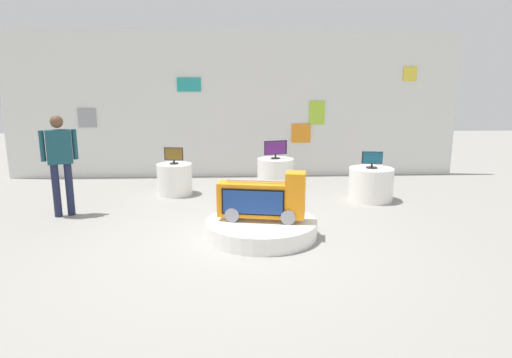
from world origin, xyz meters
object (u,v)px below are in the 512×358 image
(novelty_firetruck_tv, at_px, (263,200))
(display_pedestal_center_rear, at_px, (275,173))
(tv_on_center_rear, at_px, (276,149))
(display_pedestal_right_rear, at_px, (371,184))
(tv_on_right_rear, at_px, (372,160))
(shopper_browsing_near_truck, at_px, (60,158))
(main_display_pedestal, at_px, (261,228))
(tv_on_left_rear, at_px, (174,155))
(display_pedestal_left_rear, at_px, (175,179))

(novelty_firetruck_tv, height_order, display_pedestal_center_rear, novelty_firetruck_tv)
(tv_on_center_rear, relative_size, display_pedestal_right_rear, 0.60)
(display_pedestal_center_rear, relative_size, tv_on_right_rear, 2.04)
(display_pedestal_center_rear, xyz_separation_m, display_pedestal_right_rear, (1.69, -1.19, 0.00))
(tv_on_right_rear, bearing_deg, shopper_browsing_near_truck, -172.24)
(tv_on_center_rear, relative_size, shopper_browsing_near_truck, 0.30)
(main_display_pedestal, height_order, tv_on_center_rear, tv_on_center_rear)
(display_pedestal_right_rear, height_order, shopper_browsing_near_truck, shopper_browsing_near_truck)
(novelty_firetruck_tv, bearing_deg, tv_on_left_rear, 121.59)
(display_pedestal_left_rear, relative_size, tv_on_left_rear, 1.83)
(tv_on_left_rear, relative_size, display_pedestal_center_rear, 0.49)
(display_pedestal_left_rear, relative_size, tv_on_center_rear, 1.39)
(novelty_firetruck_tv, xyz_separation_m, tv_on_right_rear, (2.17, 1.92, 0.25))
(display_pedestal_center_rear, xyz_separation_m, tv_on_center_rear, (-0.00, -0.00, 0.52))
(main_display_pedestal, bearing_deg, tv_on_left_rear, 121.34)
(display_pedestal_left_rear, xyz_separation_m, display_pedestal_center_rear, (2.06, 0.54, 0.00))
(main_display_pedestal, xyz_separation_m, display_pedestal_left_rear, (-1.56, 2.57, 0.19))
(display_pedestal_left_rear, height_order, tv_on_right_rear, tv_on_right_rear)
(novelty_firetruck_tv, bearing_deg, tv_on_center_rear, 81.24)
(novelty_firetruck_tv, height_order, display_pedestal_left_rear, novelty_firetruck_tv)
(display_pedestal_center_rear, bearing_deg, novelty_firetruck_tv, -98.78)
(tv_on_center_rear, bearing_deg, display_pedestal_right_rear, -34.98)
(display_pedestal_center_rear, height_order, tv_on_center_rear, tv_on_center_rear)
(display_pedestal_left_rear, xyz_separation_m, display_pedestal_right_rear, (3.75, -0.65, 0.00))
(shopper_browsing_near_truck, bearing_deg, display_pedestal_center_rear, 27.49)
(display_pedestal_right_rear, relative_size, shopper_browsing_near_truck, 0.50)
(display_pedestal_left_rear, relative_size, tv_on_right_rear, 1.82)
(display_pedestal_left_rear, bearing_deg, display_pedestal_right_rear, -9.87)
(main_display_pedestal, distance_m, display_pedestal_left_rear, 3.01)
(tv_on_right_rear, bearing_deg, display_pedestal_right_rear, 100.13)
(novelty_firetruck_tv, bearing_deg, display_pedestal_center_rear, 81.22)
(main_display_pedestal, distance_m, novelty_firetruck_tv, 0.42)
(display_pedestal_center_rear, xyz_separation_m, shopper_browsing_near_truck, (-3.70, -1.93, 0.67))
(novelty_firetruck_tv, distance_m, tv_on_center_rear, 3.16)
(tv_on_left_rear, xyz_separation_m, display_pedestal_center_rear, (2.06, 0.54, -0.48))
(main_display_pedestal, relative_size, tv_on_right_rear, 4.23)
(display_pedestal_center_rear, xyz_separation_m, tv_on_right_rear, (1.69, -1.19, 0.47))
(tv_on_left_rear, relative_size, shopper_browsing_near_truck, 0.23)
(display_pedestal_left_rear, distance_m, shopper_browsing_near_truck, 2.25)
(display_pedestal_center_rear, bearing_deg, tv_on_right_rear, -35.17)
(novelty_firetruck_tv, relative_size, tv_on_right_rear, 3.35)
(display_pedestal_center_rear, bearing_deg, display_pedestal_left_rear, -165.46)
(display_pedestal_left_rear, bearing_deg, shopper_browsing_near_truck, -139.67)
(tv_on_left_rear, bearing_deg, novelty_firetruck_tv, -58.41)
(main_display_pedestal, relative_size, tv_on_center_rear, 3.22)
(display_pedestal_left_rear, xyz_separation_m, tv_on_center_rear, (2.06, 0.53, 0.52))
(tv_on_center_rear, distance_m, display_pedestal_right_rear, 2.13)
(shopper_browsing_near_truck, bearing_deg, tv_on_center_rear, 27.45)
(tv_on_left_rear, xyz_separation_m, shopper_browsing_near_truck, (-1.64, -1.39, 0.18))
(tv_on_left_rear, height_order, tv_on_center_rear, tv_on_center_rear)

